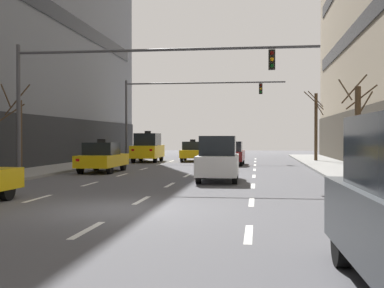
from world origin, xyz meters
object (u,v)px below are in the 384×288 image
object	(u,v)px
taxi_driving_0	(148,148)
car_driving_4	(230,153)
taxi_driving_2	(193,152)
street_tree_0	(316,125)
street_tree_1	(358,128)
traffic_signal_0	(116,78)
taxi_driving_1	(102,157)
street_tree_3	(19,134)
car_driving_5	(218,159)
traffic_signal_1	(177,101)

from	to	relation	value
taxi_driving_0	car_driving_4	bearing A→B (deg)	-28.31
taxi_driving_2	car_driving_4	distance (m)	6.06
street_tree_0	street_tree_1	bearing A→B (deg)	-89.98
traffic_signal_0	taxi_driving_1	bearing A→B (deg)	113.43
street_tree_0	street_tree_1	size ratio (longest dim) A/B	1.13
taxi_driving_1	car_driving_4	size ratio (longest dim) A/B	1.00
taxi_driving_1	street_tree_3	bearing A→B (deg)	-130.09
taxi_driving_1	car_driving_4	world-z (taller)	taxi_driving_1
car_driving_4	car_driving_5	distance (m)	12.94
street_tree_0	taxi_driving_2	bearing A→B (deg)	178.27
taxi_driving_0	traffic_signal_1	distance (m)	4.59
traffic_signal_0	street_tree_1	world-z (taller)	traffic_signal_0
taxi_driving_2	car_driving_5	bearing A→B (deg)	-79.16
street_tree_0	street_tree_3	size ratio (longest dim) A/B	1.19
taxi_driving_1	taxi_driving_2	bearing A→B (deg)	75.50
taxi_driving_2	car_driving_5	xyz separation A→B (m)	(3.45, -18.02, 0.21)
taxi_driving_0	taxi_driving_2	size ratio (longest dim) A/B	1.09
car_driving_4	traffic_signal_1	distance (m)	8.02
taxi_driving_2	street_tree_3	size ratio (longest dim) A/B	0.96
traffic_signal_1	car_driving_5	bearing A→B (deg)	-75.28
street_tree_3	traffic_signal_1	bearing A→B (deg)	72.90
traffic_signal_1	traffic_signal_0	bearing A→B (deg)	-89.03
traffic_signal_0	traffic_signal_1	world-z (taller)	traffic_signal_1
car_driving_5	taxi_driving_0	bearing A→B (deg)	112.48
taxi_driving_0	street_tree_1	world-z (taller)	street_tree_1
car_driving_4	street_tree_0	bearing A→B (deg)	36.99
taxi_driving_2	street_tree_1	size ratio (longest dim) A/B	0.91
traffic_signal_0	street_tree_0	size ratio (longest dim) A/B	2.49
taxi_driving_0	car_driving_5	size ratio (longest dim) A/B	1.12
taxi_driving_0	taxi_driving_2	xyz separation A→B (m)	(3.39, 1.48, -0.33)
street_tree_0	car_driving_5	bearing A→B (deg)	-109.29
taxi_driving_2	traffic_signal_0	bearing A→B (deg)	-93.01
taxi_driving_2	traffic_signal_0	distance (m)	19.06
taxi_driving_1	street_tree_0	world-z (taller)	street_tree_0
traffic_signal_0	street_tree_3	xyz separation A→B (m)	(-5.49, 1.89, -2.44)
taxi_driving_0	taxi_driving_1	bearing A→B (deg)	-89.99
street_tree_1	taxi_driving_2	bearing A→B (deg)	120.22
taxi_driving_0	car_driving_4	distance (m)	7.60
taxi_driving_1	car_driving_5	size ratio (longest dim) A/B	1.06
car_driving_4	car_driving_5	world-z (taller)	car_driving_5
taxi_driving_0	traffic_signal_0	xyz separation A→B (m)	(2.41, -17.18, 3.43)
traffic_signal_1	street_tree_1	distance (m)	20.09
taxi_driving_2	traffic_signal_1	xyz separation A→B (m)	(-1.30, 0.06, 4.12)
street_tree_3	taxi_driving_2	bearing A→B (deg)	68.89
car_driving_5	street_tree_1	size ratio (longest dim) A/B	0.88
street_tree_1	street_tree_0	bearing A→B (deg)	90.02
taxi_driving_1	car_driving_5	bearing A→B (deg)	-35.69
taxi_driving_0	street_tree_3	world-z (taller)	street_tree_3
traffic_signal_1	car_driving_4	bearing A→B (deg)	-48.23
traffic_signal_1	street_tree_3	xyz separation A→B (m)	(-5.18, -16.83, -2.80)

